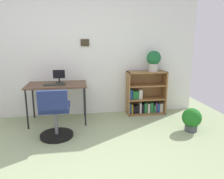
{
  "coord_description": "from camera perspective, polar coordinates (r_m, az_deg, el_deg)",
  "views": [
    {
      "loc": [
        0.18,
        -2.27,
        1.53
      ],
      "look_at": [
        0.74,
        1.35,
        0.67
      ],
      "focal_mm": 34.99,
      "sensor_mm": 36.0,
      "label": 1
    }
  ],
  "objects": [
    {
      "name": "wall_back",
      "position": [
        4.43,
        -11.21,
        8.82
      ],
      "size": [
        5.2,
        0.12,
        2.42
      ],
      "color": "white",
      "rests_on": "ground_plane"
    },
    {
      "name": "office_chair",
      "position": [
        3.49,
        -14.6,
        -6.84
      ],
      "size": [
        0.52,
        0.55,
        0.81
      ],
      "color": "black",
      "rests_on": "ground_plane"
    },
    {
      "name": "potted_plant_floor",
      "position": [
        3.92,
        20.1,
        -7.2
      ],
      "size": [
        0.32,
        0.32,
        0.4
      ],
      "color": "#474C51",
      "rests_on": "ground_plane"
    },
    {
      "name": "keyboard",
      "position": [
        4.0,
        -14.74,
        1.26
      ],
      "size": [
        0.38,
        0.12,
        0.02
      ],
      "primitive_type": "cube",
      "color": "#272E26",
      "rests_on": "desk"
    },
    {
      "name": "monitor",
      "position": [
        4.17,
        -13.66,
        3.38
      ],
      "size": [
        0.22,
        0.14,
        0.24
      ],
      "color": "#262628",
      "rests_on": "desk"
    },
    {
      "name": "desk",
      "position": [
        4.1,
        -14.2,
        0.66
      ],
      "size": [
        1.07,
        0.63,
        0.72
      ],
      "color": "brown",
      "rests_on": "ground_plane"
    },
    {
      "name": "potted_plant_on_shelf",
      "position": [
        4.44,
        10.84,
        7.63
      ],
      "size": [
        0.28,
        0.28,
        0.41
      ],
      "color": "#B7B2A8",
      "rests_on": "bookshelf_low"
    },
    {
      "name": "bookshelf_low",
      "position": [
        4.57,
        8.55,
        -1.53
      ],
      "size": [
        0.79,
        0.3,
        0.88
      ],
      "color": "olive",
      "rests_on": "ground_plane"
    },
    {
      "name": "ground_plane",
      "position": [
        2.74,
        -11.82,
        -21.04
      ],
      "size": [
        6.24,
        6.24,
        0.0
      ],
      "primitive_type": "plane",
      "color": "#97AA7B"
    }
  ]
}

